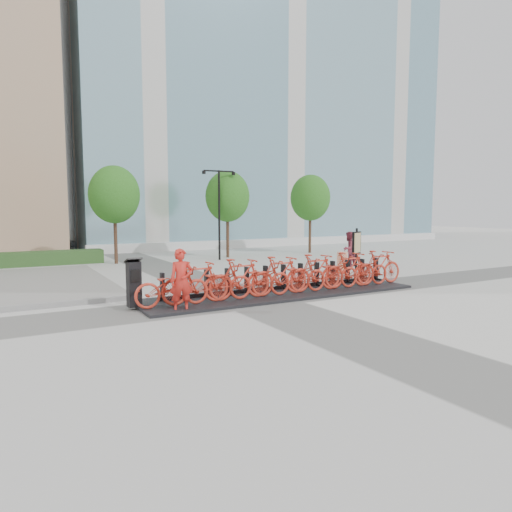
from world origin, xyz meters
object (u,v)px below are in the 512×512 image
construction_barrel (342,262)px  pedestrian (349,249)px  kiosk (134,283)px  map_sign (357,245)px  worker_red (181,281)px  bike_0 (172,286)px

construction_barrel → pedestrian: bearing=42.3°
kiosk → construction_barrel: size_ratio=1.52×
map_sign → kiosk: bearing=166.7°
worker_red → pedestrian: (10.79, 5.60, -0.01)m
bike_0 → pedestrian: bearing=-65.0°
bike_0 → worker_red: (0.09, -0.52, 0.23)m
construction_barrel → worker_red: bearing=-156.0°
worker_red → bike_0: bearing=108.6°
kiosk → worker_red: worker_red is taller
pedestrian → map_sign: 3.58m
worker_red → construction_barrel: size_ratio=1.90×
kiosk → map_sign: 9.93m
construction_barrel → map_sign: 1.62m
pedestrian → map_sign: size_ratio=0.85×
map_sign → construction_barrel: bearing=51.4°
worker_red → map_sign: 9.14m
bike_0 → kiosk: (-0.96, 0.47, 0.11)m
bike_0 → map_sign: size_ratio=1.06×
bike_0 → construction_barrel: size_ratio=2.34×
bike_0 → map_sign: map_sign is taller
map_sign → pedestrian: bearing=30.7°
worker_red → map_sign: size_ratio=0.86×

